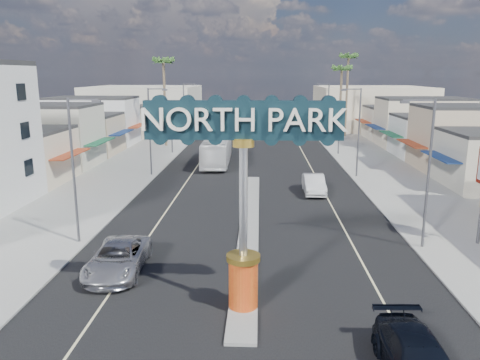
# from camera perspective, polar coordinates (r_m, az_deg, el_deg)

# --- Properties ---
(ground) EXTENTS (160.00, 160.00, 0.00)m
(ground) POSITION_cam_1_polar(r_m,az_deg,el_deg) (48.39, 1.59, 0.44)
(ground) COLOR gray
(ground) RESTS_ON ground
(road) EXTENTS (20.00, 120.00, 0.01)m
(road) POSITION_cam_1_polar(r_m,az_deg,el_deg) (48.39, 1.59, 0.44)
(road) COLOR black
(road) RESTS_ON ground
(median_island) EXTENTS (1.30, 30.00, 0.16)m
(median_island) POSITION_cam_1_polar(r_m,az_deg,el_deg) (32.92, 1.15, -5.40)
(median_island) COLOR gray
(median_island) RESTS_ON ground
(sidewalk_left) EXTENTS (8.00, 120.00, 0.12)m
(sidewalk_left) POSITION_cam_1_polar(r_m,az_deg,el_deg) (50.55, -14.49, 0.63)
(sidewalk_left) COLOR gray
(sidewalk_left) RESTS_ON ground
(sidewalk_right) EXTENTS (8.00, 120.00, 0.12)m
(sidewalk_right) POSITION_cam_1_polar(r_m,az_deg,el_deg) (50.17, 17.79, 0.34)
(sidewalk_right) COLOR gray
(sidewalk_right) RESTS_ON ground
(storefront_row_left) EXTENTS (12.00, 42.00, 6.00)m
(storefront_row_left) POSITION_cam_1_polar(r_m,az_deg,el_deg) (65.53, -19.79, 5.61)
(storefront_row_left) COLOR beige
(storefront_row_left) RESTS_ON ground
(storefront_row_right) EXTENTS (12.00, 42.00, 6.00)m
(storefront_row_right) POSITION_cam_1_polar(r_m,az_deg,el_deg) (65.03, 23.55, 5.25)
(storefront_row_right) COLOR #B7B29E
(storefront_row_right) RESTS_ON ground
(backdrop_far_left) EXTENTS (20.00, 20.00, 8.00)m
(backdrop_far_left) POSITION_cam_1_polar(r_m,az_deg,el_deg) (95.22, -11.47, 8.73)
(backdrop_far_left) COLOR #B7B29E
(backdrop_far_left) RESTS_ON ground
(backdrop_far_right) EXTENTS (20.00, 20.00, 8.00)m
(backdrop_far_right) POSITION_cam_1_polar(r_m,az_deg,el_deg) (94.91, 15.60, 8.50)
(backdrop_far_right) COLOR beige
(backdrop_far_right) RESTS_ON ground
(gateway_sign) EXTENTS (8.20, 1.50, 9.15)m
(gateway_sign) POSITION_cam_1_polar(r_m,az_deg,el_deg) (19.76, 0.42, -0.17)
(gateway_sign) COLOR red
(gateway_sign) RESTS_ON median_island
(traffic_signal_left) EXTENTS (5.09, 0.45, 6.00)m
(traffic_signal_left) POSITION_cam_1_polar(r_m,az_deg,el_deg) (62.34, -6.72, 7.12)
(traffic_signal_left) COLOR #47474C
(traffic_signal_left) RESTS_ON ground
(traffic_signal_right) EXTENTS (5.09, 0.45, 6.00)m
(traffic_signal_right) POSITION_cam_1_polar(r_m,az_deg,el_deg) (62.14, 10.38, 6.98)
(traffic_signal_right) COLOR #47474C
(traffic_signal_right) RESTS_ON ground
(streetlight_l_near) EXTENTS (2.03, 0.22, 9.00)m
(streetlight_l_near) POSITION_cam_1_polar(r_m,az_deg,el_deg) (29.91, -19.41, 1.87)
(streetlight_l_near) COLOR #47474C
(streetlight_l_near) RESTS_ON ground
(streetlight_l_mid) EXTENTS (2.03, 0.22, 9.00)m
(streetlight_l_mid) POSITION_cam_1_polar(r_m,az_deg,el_deg) (48.84, -10.78, 6.36)
(streetlight_l_mid) COLOR #47474C
(streetlight_l_mid) RESTS_ON ground
(streetlight_l_far) EXTENTS (2.03, 0.22, 9.00)m
(streetlight_l_far) POSITION_cam_1_polar(r_m,az_deg,el_deg) (70.35, -6.72, 8.40)
(streetlight_l_far) COLOR #47474C
(streetlight_l_far) RESTS_ON ground
(streetlight_r_near) EXTENTS (2.03, 0.22, 9.00)m
(streetlight_r_near) POSITION_cam_1_polar(r_m,az_deg,el_deg) (29.43, 21.76, 1.52)
(streetlight_r_near) COLOR #47474C
(streetlight_r_near) RESTS_ON ground
(streetlight_r_mid) EXTENTS (2.03, 0.22, 9.00)m
(streetlight_r_mid) POSITION_cam_1_polar(r_m,az_deg,el_deg) (48.55, 14.11, 6.16)
(streetlight_r_mid) COLOR #47474C
(streetlight_r_mid) RESTS_ON ground
(streetlight_r_far) EXTENTS (2.03, 0.22, 9.00)m
(streetlight_r_far) POSITION_cam_1_polar(r_m,az_deg,el_deg) (70.14, 10.55, 8.27)
(streetlight_r_far) COLOR #47474C
(streetlight_r_far) RESTS_ON ground
(palm_left_far) EXTENTS (2.60, 2.60, 13.10)m
(palm_left_far) POSITION_cam_1_polar(r_m,az_deg,el_deg) (68.65, -9.31, 13.59)
(palm_left_far) COLOR brown
(palm_left_far) RESTS_ON ground
(palm_right_mid) EXTENTS (2.60, 2.60, 12.10)m
(palm_right_mid) POSITION_cam_1_polar(r_m,az_deg,el_deg) (74.29, 12.30, 12.71)
(palm_right_mid) COLOR brown
(palm_right_mid) RESTS_ON ground
(palm_right_far) EXTENTS (2.60, 2.60, 14.10)m
(palm_right_far) POSITION_cam_1_polar(r_m,az_deg,el_deg) (80.57, 13.08, 13.93)
(palm_right_far) COLOR brown
(palm_right_far) RESTS_ON ground
(suv_left) EXTENTS (2.90, 5.94, 1.63)m
(suv_left) POSITION_cam_1_polar(r_m,az_deg,el_deg) (26.01, -14.65, -9.18)
(suv_left) COLOR #AFAEB3
(suv_left) RESTS_ON ground
(car_parked_right) EXTENTS (1.77, 5.06, 1.67)m
(car_parked_right) POSITION_cam_1_polar(r_m,az_deg,el_deg) (41.91, 8.99, -0.50)
(car_parked_right) COLOR beige
(car_parked_right) RESTS_ON ground
(city_bus) EXTENTS (2.99, 12.14, 3.37)m
(city_bus) POSITION_cam_1_polar(r_m,az_deg,el_deg) (54.93, -2.83, 3.70)
(city_bus) COLOR silver
(city_bus) RESTS_ON ground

